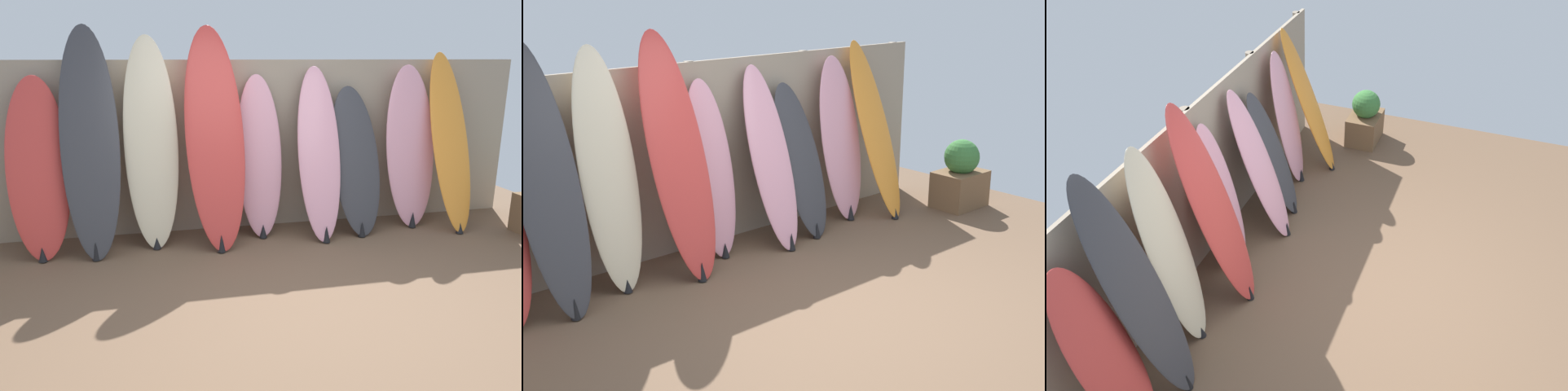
{
  "view_description": "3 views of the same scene",
  "coord_description": "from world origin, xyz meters",
  "views": [
    {
      "loc": [
        -1.13,
        -3.32,
        1.83
      ],
      "look_at": [
        -0.26,
        0.51,
        0.75
      ],
      "focal_mm": 35.0,
      "sensor_mm": 36.0,
      "label": 1
    },
    {
      "loc": [
        -3.82,
        -3.6,
        2.58
      ],
      "look_at": [
        -0.14,
        0.55,
        0.87
      ],
      "focal_mm": 50.0,
      "sensor_mm": 36.0,
      "label": 2
    },
    {
      "loc": [
        -4.18,
        -0.78,
        4.39
      ],
      "look_at": [
        0.49,
        0.98,
        0.71
      ],
      "focal_mm": 40.0,
      "sensor_mm": 36.0,
      "label": 3
    }
  ],
  "objects": [
    {
      "name": "surfboard_red_0",
      "position": [
        -2.13,
        1.59,
        0.83
      ],
      "size": [
        0.6,
        0.61,
        1.68
      ],
      "color": "#D13D38",
      "rests_on": "ground"
    },
    {
      "name": "surfboard_red_3",
      "position": [
        -0.49,
        1.53,
        1.06
      ],
      "size": [
        0.62,
        0.74,
        2.14
      ],
      "color": "#D13D38",
      "rests_on": "ground"
    },
    {
      "name": "surfboard_charcoal_1",
      "position": [
        -1.65,
        1.58,
        1.05
      ],
      "size": [
        0.57,
        0.74,
        2.14
      ],
      "color": "#38383D",
      "rests_on": "ground"
    },
    {
      "name": "surfboard_orange_8",
      "position": [
        2.07,
        1.55,
        0.94
      ],
      "size": [
        0.43,
        0.79,
        1.9
      ],
      "color": "orange",
      "rests_on": "ground"
    },
    {
      "name": "fence_back",
      "position": [
        -0.0,
        2.01,
        0.9
      ],
      "size": [
        6.08,
        0.11,
        1.8
      ],
      "color": "gray",
      "rests_on": "ground"
    },
    {
      "name": "surfboard_pink_4",
      "position": [
        -0.01,
        1.72,
        0.82
      ],
      "size": [
        0.48,
        0.45,
        1.67
      ],
      "color": "pink",
      "rests_on": "ground"
    },
    {
      "name": "surfboard_cream_2",
      "position": [
        -1.1,
        1.65,
        1.01
      ],
      "size": [
        0.52,
        0.48,
        2.04
      ],
      "color": "beige",
      "rests_on": "ground"
    },
    {
      "name": "ground",
      "position": [
        0.0,
        0.0,
        0.0
      ],
      "size": [
        7.68,
        7.68,
        0.0
      ],
      "primitive_type": "plane",
      "color": "brown"
    },
    {
      "name": "surfboard_pink_5",
      "position": [
        0.59,
        1.57,
        0.86
      ],
      "size": [
        0.49,
        0.75,
        1.75
      ],
      "color": "pink",
      "rests_on": "ground"
    },
    {
      "name": "surfboard_charcoal_6",
      "position": [
        1.01,
        1.59,
        0.76
      ],
      "size": [
        0.58,
        0.63,
        1.54
      ],
      "color": "#38383D",
      "rests_on": "ground"
    },
    {
      "name": "surfboard_pink_7",
      "position": [
        1.68,
        1.69,
        0.87
      ],
      "size": [
        0.59,
        0.44,
        1.76
      ],
      "color": "pink",
      "rests_on": "ground"
    }
  ]
}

